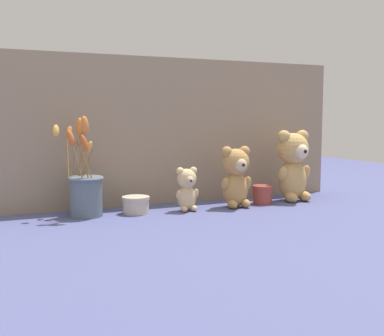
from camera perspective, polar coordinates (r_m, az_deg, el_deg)
ground_plane at (r=1.78m, az=0.26°, el=-4.95°), size 4.00×4.00×0.00m
backdrop_wall at (r=1.90m, az=-1.79°, el=4.38°), size 1.41×0.02×0.57m
teddy_bear_large at (r=1.99m, az=11.91°, el=0.46°), size 0.15×0.15×0.29m
teddy_bear_medium at (r=1.82m, az=5.23°, el=-0.88°), size 0.12×0.12×0.23m
teddy_bear_small at (r=1.75m, az=-0.59°, el=-2.39°), size 0.09×0.08×0.16m
flower_vase at (r=1.69m, az=-12.55°, el=-2.41°), size 0.17×0.15×0.35m
decorative_tin_tall at (r=1.72m, az=-6.67°, el=-4.35°), size 0.10×0.10×0.06m
decorative_tin_short at (r=1.91m, az=8.35°, el=-3.13°), size 0.08×0.08×0.07m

